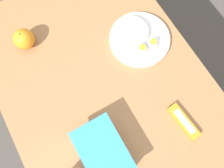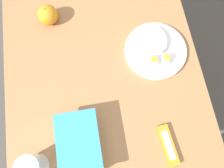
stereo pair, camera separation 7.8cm
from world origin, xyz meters
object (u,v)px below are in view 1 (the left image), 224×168
object	(u,v)px
orange_fruit	(24,39)
food_container	(104,152)
candy_bar	(184,122)
rice_plate	(139,37)

from	to	relation	value
orange_fruit	food_container	bearing A→B (deg)	-172.95
food_container	candy_bar	distance (m)	0.30
candy_bar	orange_fruit	bearing A→B (deg)	32.59
food_container	rice_plate	world-z (taller)	food_container
candy_bar	food_container	bearing A→B (deg)	80.30
orange_fruit	candy_bar	xyz separation A→B (m)	(-0.56, -0.36, -0.03)
rice_plate	candy_bar	world-z (taller)	rice_plate
orange_fruit	rice_plate	xyz separation A→B (m)	(-0.20, -0.39, -0.02)
orange_fruit	candy_bar	world-z (taller)	orange_fruit
candy_bar	rice_plate	bearing A→B (deg)	-5.64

